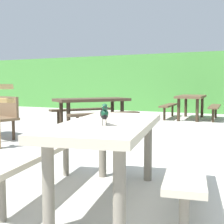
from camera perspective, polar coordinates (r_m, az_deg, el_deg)
ground_plane at (r=3.06m, az=7.12°, el=-15.57°), size 60.00×60.00×0.00m
picnic_table_foreground at (r=2.86m, az=-0.62°, el=-5.43°), size 1.96×1.99×0.74m
bird_grackle at (r=2.53m, az=-1.42°, el=-0.23°), size 0.17×0.26×0.18m
picnic_table_mid_left at (r=9.97m, az=14.35°, el=1.92°), size 1.78×1.84×0.74m
picnic_table_mid_right at (r=7.64m, az=-3.70°, el=1.15°), size 2.38×2.38×0.74m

